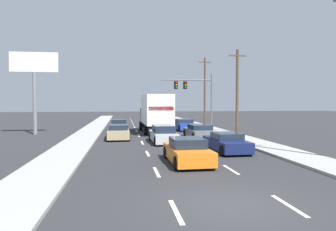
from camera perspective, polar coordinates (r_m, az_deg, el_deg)
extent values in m
plane|color=#2B2B2D|center=(34.19, -3.00, -2.71)|extent=(140.00, 140.00, 0.00)
cube|color=#9E9E99|center=(30.62, 10.08, -3.22)|extent=(2.46, 80.00, 0.14)
cube|color=#9E9E99|center=(29.24, -14.83, -3.53)|extent=(2.46, 80.00, 0.14)
cube|color=silver|center=(9.15, 1.46, -17.11)|extent=(0.14, 2.00, 0.01)
cube|color=silver|center=(13.91, -2.11, -10.27)|extent=(0.14, 2.00, 0.01)
cube|color=silver|center=(18.80, -3.78, -6.94)|extent=(0.14, 2.00, 0.01)
cube|color=silver|center=(23.74, -4.74, -4.98)|extent=(0.14, 2.00, 0.01)
cube|color=silver|center=(28.69, -5.37, -3.70)|extent=(0.14, 2.00, 0.01)
cube|color=silver|center=(33.66, -5.82, -2.80)|extent=(0.14, 2.00, 0.01)
cube|color=silver|center=(38.64, -6.15, -2.12)|extent=(0.14, 2.00, 0.01)
cube|color=silver|center=(43.62, -6.40, -1.61)|extent=(0.14, 2.00, 0.01)
cube|color=silver|center=(48.61, -6.60, -1.19)|extent=(0.14, 2.00, 0.01)
cube|color=silver|center=(53.60, -6.77, -0.86)|extent=(0.14, 2.00, 0.01)
cube|color=silver|center=(58.59, -6.90, -0.58)|extent=(0.14, 2.00, 0.01)
cube|color=silver|center=(10.26, 21.23, -15.09)|extent=(0.14, 2.00, 0.01)
cube|color=silver|center=(14.67, 11.41, -9.66)|extent=(0.14, 2.00, 0.01)
cube|color=silver|center=(19.37, 6.37, -6.67)|extent=(0.14, 2.00, 0.01)
cube|color=silver|center=(24.19, 3.35, -4.84)|extent=(0.14, 2.00, 0.01)
cube|color=silver|center=(29.07, 1.35, -3.61)|extent=(0.14, 2.00, 0.01)
cube|color=silver|center=(33.98, -0.07, -2.74)|extent=(0.14, 2.00, 0.01)
cube|color=silver|center=(38.92, -1.14, -2.08)|extent=(0.14, 2.00, 0.01)
cube|color=silver|center=(43.87, -1.96, -1.57)|extent=(0.14, 2.00, 0.01)
cube|color=silver|center=(48.83, -2.61, -1.16)|extent=(0.14, 2.00, 0.01)
cube|color=silver|center=(53.80, -3.14, -0.83)|extent=(0.14, 2.00, 0.01)
cube|color=silver|center=(58.77, -3.59, -0.56)|extent=(0.14, 2.00, 0.01)
cube|color=#196B38|center=(33.50, -9.01, -2.11)|extent=(1.85, 4.09, 0.58)
cube|color=#192333|center=(33.44, -9.02, -1.17)|extent=(1.59, 1.89, 0.53)
cylinder|color=black|center=(34.98, -10.38, -2.11)|extent=(0.24, 0.65, 0.64)
cylinder|color=black|center=(35.00, -7.70, -2.09)|extent=(0.24, 0.65, 0.64)
cylinder|color=black|center=(32.04, -10.44, -2.52)|extent=(0.24, 0.65, 0.64)
cylinder|color=black|center=(32.06, -7.52, -2.50)|extent=(0.24, 0.65, 0.64)
cube|color=tan|center=(26.46, -9.11, -3.22)|extent=(1.83, 4.43, 0.66)
cube|color=#192333|center=(26.16, -9.12, -2.12)|extent=(1.57, 2.00, 0.41)
cylinder|color=black|center=(28.13, -10.79, -3.21)|extent=(0.23, 0.64, 0.64)
cylinder|color=black|center=(28.14, -7.47, -3.19)|extent=(0.23, 0.64, 0.64)
cylinder|color=black|center=(24.85, -10.97, -3.95)|extent=(0.23, 0.64, 0.64)
cylinder|color=black|center=(24.85, -7.21, -3.93)|extent=(0.23, 0.64, 0.64)
cube|color=white|center=(30.47, -2.13, 1.13)|extent=(2.65, 6.30, 2.85)
cube|color=red|center=(27.40, -1.26, 1.28)|extent=(2.24, 0.10, 0.36)
cube|color=black|center=(34.50, -3.02, -0.39)|extent=(2.44, 1.88, 2.13)
cylinder|color=black|center=(34.44, -4.99, -1.88)|extent=(0.32, 0.97, 0.96)
cylinder|color=black|center=(34.72, -1.06, -1.84)|extent=(0.32, 0.97, 0.96)
cylinder|color=black|center=(29.20, -4.12, -2.65)|extent=(0.32, 0.97, 0.96)
cylinder|color=black|center=(29.53, 0.50, -2.59)|extent=(0.32, 0.97, 0.96)
cube|color=#B7BABF|center=(23.75, -0.89, -3.85)|extent=(1.80, 4.59, 0.65)
cube|color=#192333|center=(23.58, -0.85, -2.44)|extent=(1.55, 2.33, 0.55)
cylinder|color=black|center=(25.37, -3.25, -3.78)|extent=(0.23, 0.64, 0.64)
cylinder|color=black|center=(25.59, 0.30, -3.73)|extent=(0.23, 0.64, 0.64)
cylinder|color=black|center=(21.96, -2.27, -4.75)|extent=(0.23, 0.64, 0.64)
cylinder|color=black|center=(22.21, 1.82, -4.67)|extent=(0.23, 0.64, 0.64)
cube|color=orange|center=(15.83, 3.57, -6.99)|extent=(1.89, 4.23, 0.67)
cube|color=#192333|center=(15.72, 3.60, -4.97)|extent=(1.63, 1.92, 0.47)
cylinder|color=black|center=(17.20, -0.37, -6.75)|extent=(0.23, 0.64, 0.64)
cylinder|color=black|center=(17.54, 5.15, -6.58)|extent=(0.23, 0.64, 0.64)
cylinder|color=black|center=(14.19, 1.61, -8.72)|extent=(0.23, 0.64, 0.64)
cylinder|color=black|center=(14.60, 8.22, -8.42)|extent=(0.23, 0.64, 0.64)
cube|color=#1E389E|center=(34.42, 2.95, -1.89)|extent=(2.01, 4.47, 0.67)
cube|color=#192333|center=(34.35, 2.96, -0.99)|extent=(1.69, 2.17, 0.41)
cylinder|color=black|center=(35.85, 1.00, -1.96)|extent=(0.25, 0.65, 0.64)
cylinder|color=black|center=(36.23, 3.65, -1.92)|extent=(0.25, 0.65, 0.64)
cylinder|color=black|center=(32.63, 2.16, -2.39)|extent=(0.25, 0.65, 0.64)
cylinder|color=black|center=(33.05, 5.06, -2.34)|extent=(0.25, 0.65, 0.64)
cube|color=slate|center=(26.59, 5.76, -3.20)|extent=(1.96, 4.27, 0.64)
cube|color=#192333|center=(26.38, 5.86, -2.11)|extent=(1.69, 2.19, 0.40)
cylinder|color=black|center=(27.91, 3.17, -3.21)|extent=(0.23, 0.64, 0.64)
cylinder|color=black|center=(28.35, 6.64, -3.14)|extent=(0.23, 0.64, 0.64)
cylinder|color=black|center=(24.88, 4.75, -3.91)|extent=(0.23, 0.64, 0.64)
cylinder|color=black|center=(25.36, 8.61, -3.81)|extent=(0.23, 0.64, 0.64)
cube|color=#141E4C|center=(19.89, 10.59, -5.15)|extent=(1.85, 4.52, 0.63)
cube|color=#192333|center=(19.70, 10.73, -3.71)|extent=(1.59, 1.93, 0.40)
cylinder|color=black|center=(21.24, 6.92, -5.01)|extent=(0.23, 0.64, 0.64)
cylinder|color=black|center=(21.76, 11.10, -4.86)|extent=(0.23, 0.64, 0.64)
cylinder|color=black|center=(18.05, 9.96, -6.35)|extent=(0.23, 0.64, 0.64)
cylinder|color=black|center=(18.66, 14.77, -6.11)|extent=(0.23, 0.64, 0.64)
cylinder|color=#595B56|center=(39.77, 7.97, 2.75)|extent=(0.20, 0.20, 6.60)
cylinder|color=#595B56|center=(39.09, 3.47, 6.52)|extent=(6.39, 0.14, 0.14)
cube|color=black|center=(39.01, 3.16, 5.57)|extent=(0.40, 0.56, 0.95)
sphere|color=red|center=(38.72, 3.25, 6.04)|extent=(0.20, 0.20, 0.20)
sphere|color=orange|center=(38.70, 3.25, 5.59)|extent=(0.20, 0.20, 0.20)
sphere|color=green|center=(38.69, 3.25, 5.15)|extent=(0.20, 0.20, 0.20)
cube|color=black|center=(38.79, 1.45, 5.59)|extent=(0.40, 0.56, 0.95)
sphere|color=red|center=(38.50, 1.53, 6.06)|extent=(0.20, 0.20, 0.20)
sphere|color=orange|center=(38.48, 1.53, 5.61)|extent=(0.20, 0.20, 0.20)
sphere|color=green|center=(38.47, 1.53, 5.17)|extent=(0.20, 0.20, 0.20)
cylinder|color=brown|center=(31.94, 12.56, 4.32)|extent=(0.28, 0.28, 8.30)
cube|color=brown|center=(32.25, 12.62, 10.63)|extent=(1.80, 0.12, 0.12)
cylinder|color=brown|center=(44.55, 6.76, 4.48)|extent=(0.28, 0.28, 9.35)
cube|color=brown|center=(44.88, 6.78, 9.69)|extent=(1.80, 0.12, 0.12)
cylinder|color=slate|center=(32.24, -23.20, 2.06)|extent=(0.36, 0.36, 5.93)
cube|color=silver|center=(32.46, -23.31, 8.97)|extent=(4.41, 0.20, 1.88)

